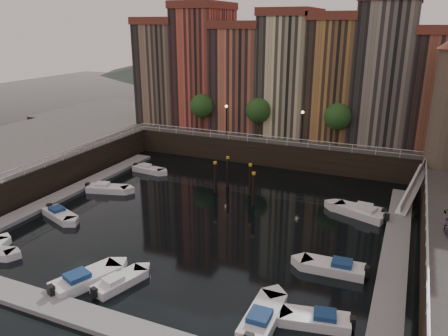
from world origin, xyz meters
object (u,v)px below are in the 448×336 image
at_px(boat_left_1, 60,215).
at_px(boat_left_2, 107,189).
at_px(mooring_pilings, 236,180).
at_px(gangway, 414,187).

relative_size(boat_left_1, boat_left_2, 0.94).
distance_m(mooring_pilings, boat_left_2, 13.91).
xyz_separation_m(gangway, boat_left_2, (-29.97, -9.18, -1.56)).
distance_m(mooring_pilings, boat_left_1, 17.51).
bearing_deg(boat_left_1, mooring_pilings, 63.13).
xyz_separation_m(mooring_pilings, boat_left_1, (-12.80, -11.88, -1.31)).
bearing_deg(boat_left_2, mooring_pilings, 4.57).
relative_size(gangway, boat_left_1, 1.88).
bearing_deg(gangway, boat_left_1, -151.22).
xyz_separation_m(mooring_pilings, boat_left_2, (-13.02, -4.71, -1.29)).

